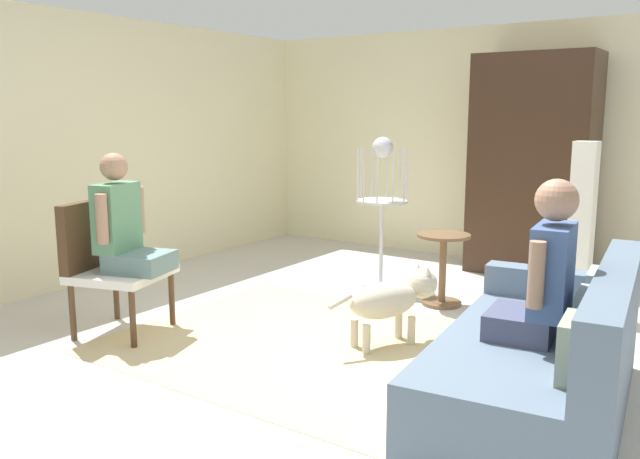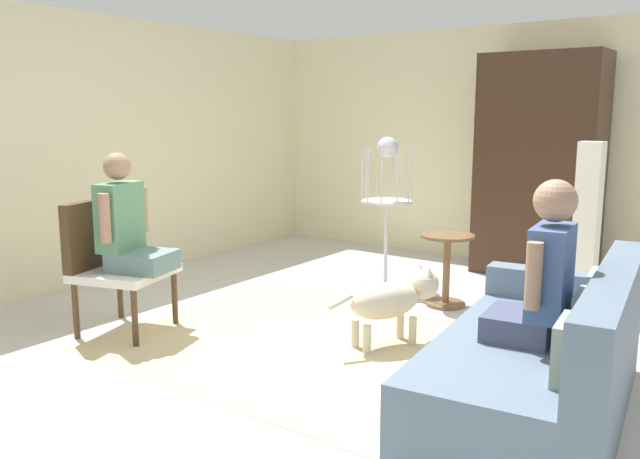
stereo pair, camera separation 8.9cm
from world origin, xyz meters
TOP-DOWN VIEW (x-y plane):
  - ground_plane at (0.00, 0.00)m, footprint 7.99×7.99m
  - back_wall at (0.00, 3.39)m, footprint 6.49×0.12m
  - left_wall at (-3.01, 0.30)m, footprint 0.12×7.26m
  - area_rug at (-0.02, 0.06)m, footprint 3.11×2.19m
  - couch at (1.40, -0.08)m, footprint 1.12×1.95m
  - armchair at (-1.65, -0.55)m, footprint 0.75×0.76m
  - person_on_couch at (1.37, -0.12)m, footprint 0.44×0.54m
  - person_on_armchair at (-1.49, -0.50)m, footprint 0.56×0.53m
  - round_end_table at (0.11, 1.47)m, footprint 0.44×0.44m
  - dog at (0.22, 0.38)m, footprint 0.49×0.81m
  - bird_cage_stand at (-0.61, 1.71)m, footprint 0.48×0.48m
  - column_lamp at (1.09, 1.92)m, footprint 0.20×0.20m
  - armoire_cabinet at (0.37, 2.98)m, footprint 1.15×0.56m

SIDE VIEW (x-z plane):
  - ground_plane at x=0.00m, z-range 0.00..0.00m
  - area_rug at x=-0.02m, z-range 0.00..0.01m
  - couch at x=1.40m, z-range -0.12..0.70m
  - dog at x=0.22m, z-range 0.06..0.61m
  - round_end_table at x=0.11m, z-range 0.05..0.65m
  - armchair at x=-1.65m, z-range 0.08..1.05m
  - column_lamp at x=1.09m, z-range -0.01..1.38m
  - person_on_couch at x=1.37m, z-range 0.34..1.20m
  - person_on_armchair at x=-1.49m, z-range 0.38..1.23m
  - bird_cage_stand at x=-0.61m, z-range 0.11..1.50m
  - armoire_cabinet at x=0.37m, z-range 0.00..2.17m
  - back_wall at x=0.00m, z-range 0.00..2.51m
  - left_wall at x=-3.01m, z-range 0.00..2.51m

